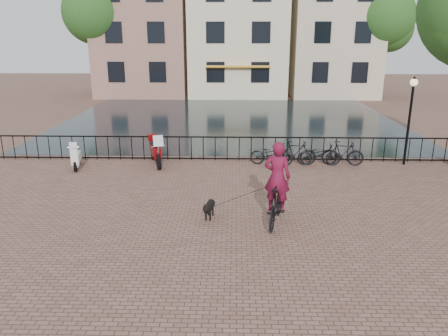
{
  "coord_description": "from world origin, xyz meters",
  "views": [
    {
      "loc": [
        0.33,
        -9.6,
        5.08
      ],
      "look_at": [
        0.0,
        3.0,
        1.2
      ],
      "focal_mm": 35.0,
      "sensor_mm": 36.0,
      "label": 1
    }
  ],
  "objects_px": {
    "lamp_post": "(411,106)",
    "motorcycle": "(155,147)",
    "scooter": "(76,153)",
    "dog": "(209,209)",
    "cyclist": "(277,188)"
  },
  "relations": [
    {
      "from": "scooter",
      "to": "dog",
      "type": "bearing_deg",
      "value": -53.48
    },
    {
      "from": "cyclist",
      "to": "scooter",
      "type": "bearing_deg",
      "value": -20.2
    },
    {
      "from": "cyclist",
      "to": "dog",
      "type": "bearing_deg",
      "value": 4.02
    },
    {
      "from": "cyclist",
      "to": "dog",
      "type": "xyz_separation_m",
      "value": [
        -1.87,
        0.34,
        -0.76
      ]
    },
    {
      "from": "cyclist",
      "to": "motorcycle",
      "type": "distance_m",
      "value": 7.19
    },
    {
      "from": "motorcycle",
      "to": "scooter",
      "type": "bearing_deg",
      "value": 172.24
    },
    {
      "from": "cyclist",
      "to": "scooter",
      "type": "height_order",
      "value": "cyclist"
    },
    {
      "from": "dog",
      "to": "scooter",
      "type": "height_order",
      "value": "scooter"
    },
    {
      "from": "cyclist",
      "to": "scooter",
      "type": "relative_size",
      "value": 2.03
    },
    {
      "from": "cyclist",
      "to": "scooter",
      "type": "distance_m",
      "value": 8.99
    },
    {
      "from": "lamp_post",
      "to": "motorcycle",
      "type": "distance_m",
      "value": 10.23
    },
    {
      "from": "lamp_post",
      "to": "dog",
      "type": "xyz_separation_m",
      "value": [
        -7.59,
        -5.6,
        -2.1
      ]
    },
    {
      "from": "lamp_post",
      "to": "scooter",
      "type": "xyz_separation_m",
      "value": [
        -13.11,
        -0.84,
        -1.77
      ]
    },
    {
      "from": "cyclist",
      "to": "dog",
      "type": "distance_m",
      "value": 2.05
    },
    {
      "from": "lamp_post",
      "to": "cyclist",
      "type": "bearing_deg",
      "value": -133.92
    }
  ]
}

